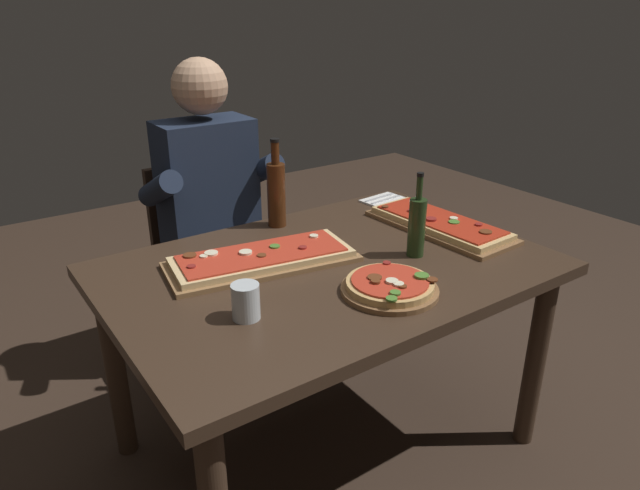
{
  "coord_description": "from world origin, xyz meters",
  "views": [
    {
      "loc": [
        -0.99,
        -1.37,
        1.53
      ],
      "look_at": [
        0.0,
        0.05,
        0.79
      ],
      "focal_mm": 32.29,
      "sensor_mm": 36.0,
      "label": 1
    }
  ],
  "objects_px": {
    "pizza_rectangular_front": "(262,259)",
    "pizza_round_far": "(390,286)",
    "oil_bottle_amber": "(276,192)",
    "pizza_rectangular_left": "(440,224)",
    "wine_bottle_dark": "(417,226)",
    "seated_diner": "(213,206)",
    "diner_chair": "(206,253)",
    "dining_table": "(329,290)",
    "tumbler_near_camera": "(246,302)"
  },
  "relations": [
    {
      "from": "pizza_round_far",
      "to": "seated_diner",
      "type": "bearing_deg",
      "value": 95.2
    },
    {
      "from": "pizza_rectangular_front",
      "to": "pizza_rectangular_left",
      "type": "distance_m",
      "value": 0.71
    },
    {
      "from": "seated_diner",
      "to": "pizza_rectangular_left",
      "type": "bearing_deg",
      "value": -51.14
    },
    {
      "from": "oil_bottle_amber",
      "to": "tumbler_near_camera",
      "type": "relative_size",
      "value": 3.33
    },
    {
      "from": "pizza_rectangular_left",
      "to": "oil_bottle_amber",
      "type": "distance_m",
      "value": 0.62
    },
    {
      "from": "pizza_rectangular_left",
      "to": "diner_chair",
      "type": "relative_size",
      "value": 0.67
    },
    {
      "from": "dining_table",
      "to": "tumbler_near_camera",
      "type": "bearing_deg",
      "value": -158.48
    },
    {
      "from": "pizza_round_far",
      "to": "tumbler_near_camera",
      "type": "distance_m",
      "value": 0.43
    },
    {
      "from": "pizza_rectangular_left",
      "to": "tumbler_near_camera",
      "type": "distance_m",
      "value": 0.92
    },
    {
      "from": "dining_table",
      "to": "diner_chair",
      "type": "bearing_deg",
      "value": 94.02
    },
    {
      "from": "dining_table",
      "to": "pizza_rectangular_front",
      "type": "bearing_deg",
      "value": 145.1
    },
    {
      "from": "pizza_round_far",
      "to": "oil_bottle_amber",
      "type": "distance_m",
      "value": 0.67
    },
    {
      "from": "diner_chair",
      "to": "seated_diner",
      "type": "bearing_deg",
      "value": -90.0
    },
    {
      "from": "pizza_round_far",
      "to": "seated_diner",
      "type": "height_order",
      "value": "seated_diner"
    },
    {
      "from": "pizza_rectangular_front",
      "to": "seated_diner",
      "type": "relative_size",
      "value": 0.48
    },
    {
      "from": "dining_table",
      "to": "seated_diner",
      "type": "bearing_deg",
      "value": 94.68
    },
    {
      "from": "oil_bottle_amber",
      "to": "diner_chair",
      "type": "bearing_deg",
      "value": 102.82
    },
    {
      "from": "dining_table",
      "to": "wine_bottle_dark",
      "type": "relative_size",
      "value": 4.9
    },
    {
      "from": "diner_chair",
      "to": "pizza_rectangular_left",
      "type": "bearing_deg",
      "value": -55.36
    },
    {
      "from": "pizza_round_far",
      "to": "diner_chair",
      "type": "xyz_separation_m",
      "value": [
        -0.09,
        1.12,
        -0.27
      ]
    },
    {
      "from": "dining_table",
      "to": "tumbler_near_camera",
      "type": "distance_m",
      "value": 0.44
    },
    {
      "from": "pizza_rectangular_left",
      "to": "wine_bottle_dark",
      "type": "relative_size",
      "value": 2.03
    },
    {
      "from": "tumbler_near_camera",
      "to": "diner_chair",
      "type": "xyz_separation_m",
      "value": [
        0.32,
        1.01,
        -0.3
      ]
    },
    {
      "from": "pizza_rectangular_left",
      "to": "diner_chair",
      "type": "bearing_deg",
      "value": 124.64
    },
    {
      "from": "oil_bottle_amber",
      "to": "wine_bottle_dark",
      "type": "bearing_deg",
      "value": -65.03
    },
    {
      "from": "tumbler_near_camera",
      "to": "seated_diner",
      "type": "xyz_separation_m",
      "value": [
        0.32,
        0.89,
        -0.05
      ]
    },
    {
      "from": "pizza_rectangular_front",
      "to": "pizza_round_far",
      "type": "height_order",
      "value": "same"
    },
    {
      "from": "pizza_rectangular_front",
      "to": "diner_chair",
      "type": "height_order",
      "value": "diner_chair"
    },
    {
      "from": "pizza_rectangular_left",
      "to": "dining_table",
      "type": "bearing_deg",
      "value": -178.34
    },
    {
      "from": "pizza_round_far",
      "to": "diner_chair",
      "type": "relative_size",
      "value": 0.33
    },
    {
      "from": "tumbler_near_camera",
      "to": "seated_diner",
      "type": "bearing_deg",
      "value": 70.05
    },
    {
      "from": "oil_bottle_amber",
      "to": "pizza_rectangular_left",
      "type": "bearing_deg",
      "value": -38.7
    },
    {
      "from": "oil_bottle_amber",
      "to": "seated_diner",
      "type": "height_order",
      "value": "seated_diner"
    },
    {
      "from": "pizza_rectangular_front",
      "to": "seated_diner",
      "type": "distance_m",
      "value": 0.62
    },
    {
      "from": "pizza_rectangular_front",
      "to": "pizza_rectangular_left",
      "type": "relative_size",
      "value": 1.11
    },
    {
      "from": "dining_table",
      "to": "wine_bottle_dark",
      "type": "xyz_separation_m",
      "value": [
        0.28,
        -0.11,
        0.2
      ]
    },
    {
      "from": "tumbler_near_camera",
      "to": "diner_chair",
      "type": "relative_size",
      "value": 0.11
    },
    {
      "from": "pizza_rectangular_left",
      "to": "wine_bottle_dark",
      "type": "distance_m",
      "value": 0.28
    },
    {
      "from": "tumbler_near_camera",
      "to": "diner_chair",
      "type": "bearing_deg",
      "value": 72.27
    },
    {
      "from": "tumbler_near_camera",
      "to": "pizza_rectangular_left",
      "type": "bearing_deg",
      "value": 10.4
    },
    {
      "from": "pizza_rectangular_front",
      "to": "pizza_round_far",
      "type": "xyz_separation_m",
      "value": [
        0.21,
        -0.38,
        0.0
      ]
    },
    {
      "from": "wine_bottle_dark",
      "to": "seated_diner",
      "type": "xyz_separation_m",
      "value": [
        -0.34,
        0.84,
        -0.1
      ]
    },
    {
      "from": "pizza_rectangular_front",
      "to": "pizza_round_far",
      "type": "relative_size",
      "value": 2.25
    },
    {
      "from": "seated_diner",
      "to": "wine_bottle_dark",
      "type": "bearing_deg",
      "value": -68.09
    },
    {
      "from": "wine_bottle_dark",
      "to": "tumbler_near_camera",
      "type": "height_order",
      "value": "wine_bottle_dark"
    },
    {
      "from": "wine_bottle_dark",
      "to": "oil_bottle_amber",
      "type": "height_order",
      "value": "oil_bottle_amber"
    },
    {
      "from": "dining_table",
      "to": "pizza_round_far",
      "type": "relative_size",
      "value": 4.89
    },
    {
      "from": "oil_bottle_amber",
      "to": "seated_diner",
      "type": "relative_size",
      "value": 0.25
    },
    {
      "from": "dining_table",
      "to": "seated_diner",
      "type": "height_order",
      "value": "seated_diner"
    },
    {
      "from": "dining_table",
      "to": "wine_bottle_dark",
      "type": "distance_m",
      "value": 0.36
    }
  ]
}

